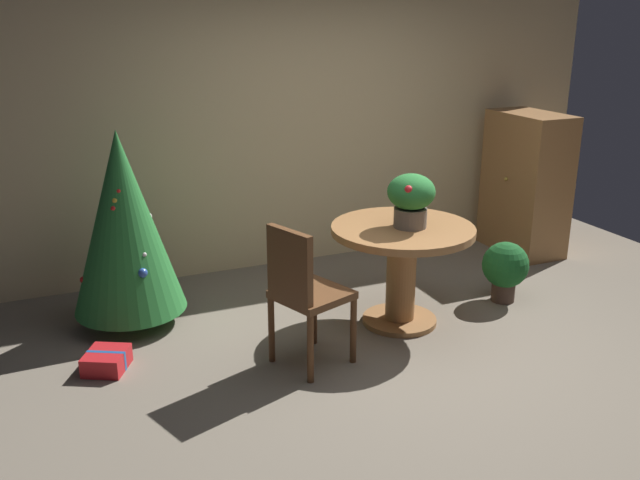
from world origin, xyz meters
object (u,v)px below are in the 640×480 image
(gift_box_red, at_px, (107,361))
(potted_plant, at_px, (505,267))
(holiday_tree, at_px, (124,223))
(wooden_chair_left, at_px, (303,289))
(flower_vase, at_px, (411,197))
(wooden_cabinet, at_px, (526,183))
(round_dining_table, at_px, (402,255))

(gift_box_red, distance_m, potted_plant, 3.16)
(holiday_tree, distance_m, potted_plant, 3.02)
(wooden_chair_left, height_order, potted_plant, wooden_chair_left)
(flower_vase, bearing_deg, potted_plant, 3.83)
(gift_box_red, bearing_deg, wooden_cabinet, 12.17)
(holiday_tree, height_order, wooden_cabinet, holiday_tree)
(wooden_chair_left, height_order, holiday_tree, holiday_tree)
(flower_vase, relative_size, gift_box_red, 1.06)
(holiday_tree, bearing_deg, round_dining_table, -23.02)
(wooden_cabinet, relative_size, potted_plant, 2.71)
(potted_plant, bearing_deg, holiday_tree, 165.00)
(wooden_chair_left, height_order, wooden_cabinet, wooden_cabinet)
(holiday_tree, distance_m, gift_box_red, 1.04)
(flower_vase, relative_size, wooden_chair_left, 0.40)
(potted_plant, bearing_deg, wooden_chair_left, -169.15)
(holiday_tree, xyz_separation_m, potted_plant, (2.87, -0.77, -0.51))
(gift_box_red, xyz_separation_m, potted_plant, (3.15, -0.10, 0.23))
(wooden_cabinet, bearing_deg, flower_vase, -151.31)
(round_dining_table, distance_m, potted_plant, 1.02)
(holiday_tree, xyz_separation_m, wooden_cabinet, (3.83, 0.21, -0.12))
(gift_box_red, bearing_deg, wooden_chair_left, -20.70)
(gift_box_red, height_order, potted_plant, potted_plant)
(round_dining_table, distance_m, holiday_tree, 2.06)
(round_dining_table, bearing_deg, flower_vase, -42.58)
(round_dining_table, xyz_separation_m, holiday_tree, (-1.88, 0.80, 0.26))
(flower_vase, relative_size, potted_plant, 0.79)
(holiday_tree, xyz_separation_m, gift_box_red, (-0.27, -0.67, -0.74))
(round_dining_table, height_order, flower_vase, flower_vase)
(holiday_tree, relative_size, gift_box_red, 3.99)
(wooden_cabinet, distance_m, potted_plant, 1.42)
(flower_vase, distance_m, wooden_chair_left, 1.10)
(flower_vase, height_order, gift_box_red, flower_vase)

